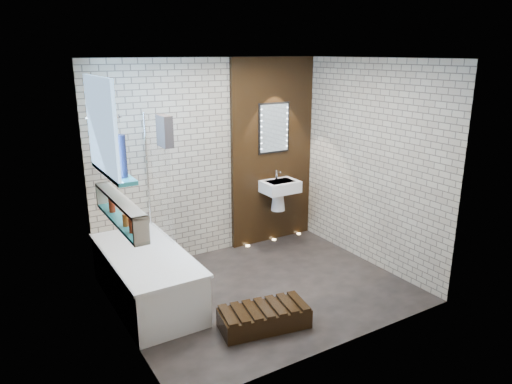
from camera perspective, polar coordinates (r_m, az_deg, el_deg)
ground at (r=5.64m, az=0.81°, el=-11.65°), size 3.20×3.20×0.00m
room_shell at (r=5.15m, az=0.87°, el=1.19°), size 3.24×3.20×2.60m
walnut_panel at (r=6.69m, az=1.98°, el=4.78°), size 1.30×0.06×2.60m
clerestory_window at (r=4.74m, az=-17.86°, el=6.49°), size 0.18×1.00×0.94m
display_niche at (r=4.73m, az=-16.06°, el=-2.17°), size 0.14×1.30×0.26m
bathtub at (r=5.42m, az=-13.03°, el=-9.90°), size 0.79×1.74×0.70m
bath_screen at (r=5.57m, az=-11.69°, el=1.81°), size 0.01×0.78×1.40m
towel at (r=5.19m, az=-10.95°, el=7.22°), size 0.10×0.26×0.34m
shower_head at (r=5.37m, az=-16.72°, el=8.75°), size 0.18×0.18×0.02m
washbasin at (r=6.66m, az=2.86°, el=0.18°), size 0.50×0.36×0.58m
led_mirror at (r=6.60m, az=2.19°, el=7.70°), size 0.50×0.02×0.70m
walnut_step at (r=4.92m, az=0.98°, el=-14.93°), size 0.95×0.55×0.20m
niche_bottles at (r=4.71m, az=-15.93°, el=-2.64°), size 0.06×0.73×0.16m
sill_vases at (r=4.50m, az=-15.90°, el=4.16°), size 0.09×0.09×0.40m
floor_uplights at (r=7.02m, az=2.19°, el=-5.73°), size 0.96×0.06×0.01m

